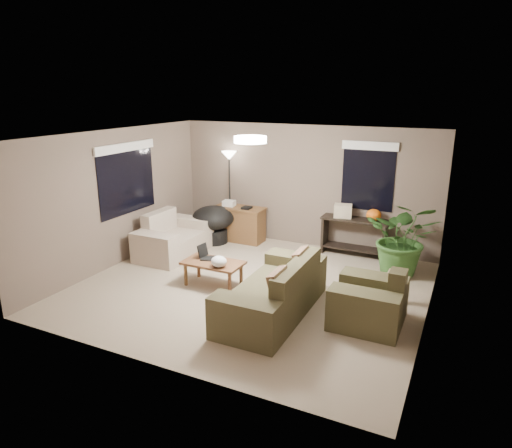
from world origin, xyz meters
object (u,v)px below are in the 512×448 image
at_px(main_sofa, 276,295).
at_px(papasan_chair, 213,221).
at_px(loveseat, 173,240).
at_px(cat_scratching_post, 394,289).
at_px(armchair, 370,303).
at_px(desk, 240,224).
at_px(floor_lamp, 229,166).
at_px(houseplant, 403,246).
at_px(coffee_table, 213,265).
at_px(console_table, 354,234).

distance_m(main_sofa, papasan_chair, 3.46).
xyz_separation_m(loveseat, cat_scratching_post, (4.35, -0.30, -0.08)).
distance_m(armchair, desk, 4.14).
relative_size(papasan_chair, floor_lamp, 0.56).
bearing_deg(houseplant, loveseat, -168.49).
xyz_separation_m(floor_lamp, houseplant, (3.76, -0.56, -1.06)).
height_order(armchair, coffee_table, armchair).
distance_m(papasan_chair, houseplant, 3.92).
bearing_deg(cat_scratching_post, coffee_table, -166.87).
xyz_separation_m(armchair, cat_scratching_post, (0.20, 0.83, -0.08)).
bearing_deg(console_table, armchair, -71.56).
bearing_deg(console_table, cat_scratching_post, -59.01).
xyz_separation_m(armchair, houseplant, (0.13, 2.01, 0.24)).
xyz_separation_m(main_sofa, papasan_chair, (-2.48, 2.41, 0.17)).
bearing_deg(coffee_table, armchair, -3.64).
relative_size(desk, papasan_chair, 1.03).
distance_m(loveseat, coffee_table, 1.79).
bearing_deg(houseplant, main_sofa, -121.96).
bearing_deg(papasan_chair, loveseat, -110.30).
bearing_deg(cat_scratching_post, floor_lamp, 155.64).
distance_m(houseplant, cat_scratching_post, 1.22).
bearing_deg(papasan_chair, floor_lamp, 70.71).
bearing_deg(loveseat, papasan_chair, 69.70).
relative_size(papasan_chair, cat_scratching_post, 2.14).
bearing_deg(floor_lamp, desk, -20.55).
bearing_deg(papasan_chair, houseplant, -1.54).
bearing_deg(coffee_table, cat_scratching_post, 13.13).
bearing_deg(armchair, houseplant, 86.15).
bearing_deg(cat_scratching_post, main_sofa, -143.18).
distance_m(armchair, cat_scratching_post, 0.86).
distance_m(armchair, floor_lamp, 4.63).
bearing_deg(console_table, main_sofa, -98.25).
relative_size(coffee_table, desk, 0.91).
relative_size(main_sofa, console_table, 1.69).
xyz_separation_m(main_sofa, desk, (-2.03, 2.75, 0.08)).
xyz_separation_m(console_table, houseplant, (1.01, -0.63, 0.10)).
bearing_deg(desk, cat_scratching_post, -24.67).
distance_m(loveseat, console_table, 3.60).
xyz_separation_m(desk, papasan_chair, (-0.45, -0.34, 0.09)).
height_order(main_sofa, papasan_chair, main_sofa).
xyz_separation_m(loveseat, desk, (0.81, 1.32, 0.08)).
relative_size(armchair, desk, 0.91).
bearing_deg(armchair, desk, 143.63).
height_order(loveseat, houseplant, houseplant).
height_order(desk, cat_scratching_post, desk).
bearing_deg(coffee_table, loveseat, 147.36).
bearing_deg(houseplant, cat_scratching_post, -86.60).
height_order(papasan_chair, floor_lamp, floor_lamp).
relative_size(coffee_table, cat_scratching_post, 2.00).
bearing_deg(houseplant, desk, 172.61).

